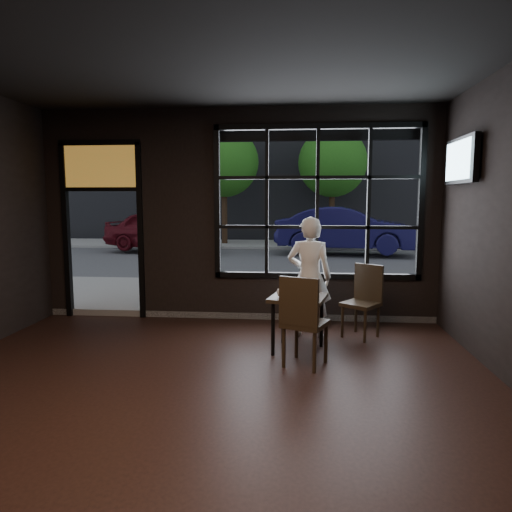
# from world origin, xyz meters

# --- Properties ---
(floor) EXTENTS (6.00, 7.00, 0.02)m
(floor) POSITION_xyz_m (0.00, 0.00, -0.01)
(floor) COLOR black
(floor) RESTS_ON ground
(ceiling) EXTENTS (6.00, 7.00, 0.02)m
(ceiling) POSITION_xyz_m (0.00, 0.00, 3.21)
(ceiling) COLOR black
(ceiling) RESTS_ON ground
(window_frame) EXTENTS (3.06, 0.12, 2.28)m
(window_frame) POSITION_xyz_m (1.20, 3.50, 1.80)
(window_frame) COLOR black
(window_frame) RESTS_ON ground
(stained_transom) EXTENTS (1.20, 0.06, 0.70)m
(stained_transom) POSITION_xyz_m (-2.10, 3.50, 2.35)
(stained_transom) COLOR orange
(stained_transom) RESTS_ON ground
(street_asphalt) EXTENTS (60.00, 41.00, 0.04)m
(street_asphalt) POSITION_xyz_m (0.00, 24.00, -0.02)
(street_asphalt) COLOR #545456
(street_asphalt) RESTS_ON ground
(building_across) EXTENTS (28.00, 12.00, 15.00)m
(building_across) POSITION_xyz_m (0.00, 23.00, 7.50)
(building_across) COLOR #5B5956
(building_across) RESTS_ON ground
(cafe_table) EXTENTS (0.76, 0.76, 0.69)m
(cafe_table) POSITION_xyz_m (0.92, 2.07, 0.35)
(cafe_table) COLOR black
(cafe_table) RESTS_ON floor
(chair_near) EXTENTS (0.58, 0.58, 1.02)m
(chair_near) POSITION_xyz_m (1.00, 1.60, 0.51)
(chair_near) COLOR black
(chair_near) RESTS_ON floor
(chair_window) EXTENTS (0.59, 0.59, 0.97)m
(chair_window) POSITION_xyz_m (1.76, 2.71, 0.49)
(chair_window) COLOR black
(chair_window) RESTS_ON floor
(man) EXTENTS (0.63, 0.44, 1.62)m
(man) POSITION_xyz_m (1.07, 2.69, 0.81)
(man) COLOR white
(man) RESTS_ON floor
(hotdog) EXTENTS (0.21, 0.11, 0.06)m
(hotdog) POSITION_xyz_m (0.90, 2.21, 0.72)
(hotdog) COLOR tan
(hotdog) RESTS_ON cafe_table
(cup) EXTENTS (0.14, 0.14, 0.10)m
(cup) POSITION_xyz_m (0.73, 1.99, 0.73)
(cup) COLOR silver
(cup) RESTS_ON cafe_table
(tv) EXTENTS (0.11, 0.97, 0.57)m
(tv) POSITION_xyz_m (2.93, 2.60, 2.32)
(tv) COLOR black
(tv) RESTS_ON wall_right
(navy_car) EXTENTS (4.76, 2.22, 1.51)m
(navy_car) POSITION_xyz_m (2.55, 12.04, 0.86)
(navy_car) COLOR #13113F
(navy_car) RESTS_ON street_asphalt
(maroon_car) EXTENTS (4.24, 2.36, 1.36)m
(maroon_car) POSITION_xyz_m (-3.75, 12.20, 0.78)
(maroon_car) COLOR #510C14
(maroon_car) RESTS_ON street_asphalt
(tree_left) EXTENTS (2.75, 2.75, 4.69)m
(tree_left) POSITION_xyz_m (-1.97, 14.85, 3.31)
(tree_left) COLOR #332114
(tree_left) RESTS_ON street_asphalt
(tree_right) EXTENTS (2.75, 2.75, 4.70)m
(tree_right) POSITION_xyz_m (2.34, 15.39, 3.31)
(tree_right) COLOR #332114
(tree_right) RESTS_ON street_asphalt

